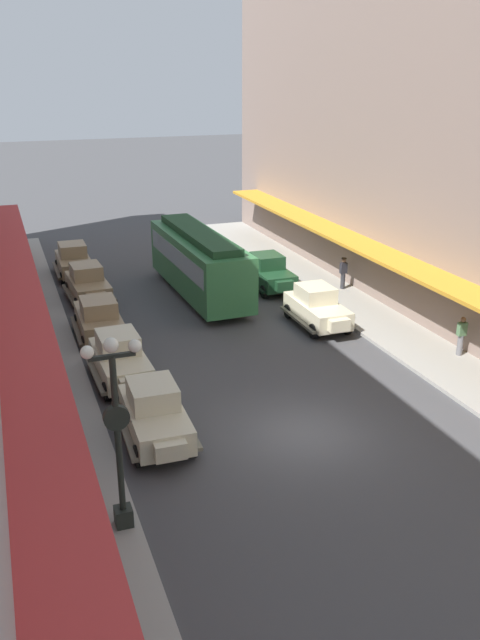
{
  "coord_description": "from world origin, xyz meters",
  "views": [
    {
      "loc": [
        -8.5,
        -17.08,
        11.07
      ],
      "look_at": [
        0.0,
        6.0,
        1.8
      ],
      "focal_mm": 37.47,
      "sensor_mm": 36.0,
      "label": 1
    }
  ],
  "objects_px": {
    "parked_car_5": "(155,412)",
    "pedestrian_1": "(343,273)",
    "parked_car_4": "(88,283)",
    "parked_car_3": "(269,272)",
    "parked_car_1": "(120,357)",
    "parked_car_2": "(99,317)",
    "parked_car_0": "(74,260)",
    "pedestrian_0": "(461,336)",
    "streetcar": "(199,260)",
    "lamp_post_with_clock": "(117,427)",
    "parked_car_6": "(317,306)"
  },
  "relations": [
    {
      "from": "parked_car_2",
      "to": "pedestrian_0",
      "type": "height_order",
      "value": "parked_car_2"
    },
    {
      "from": "parked_car_0",
      "to": "parked_car_4",
      "type": "bearing_deg",
      "value": -88.41
    },
    {
      "from": "parked_car_4",
      "to": "pedestrian_0",
      "type": "height_order",
      "value": "parked_car_4"
    },
    {
      "from": "parked_car_0",
      "to": "pedestrian_1",
      "type": "height_order",
      "value": "parked_car_0"
    },
    {
      "from": "parked_car_1",
      "to": "parked_car_3",
      "type": "height_order",
      "value": "same"
    },
    {
      "from": "parked_car_3",
      "to": "parked_car_2",
      "type": "bearing_deg",
      "value": -157.92
    },
    {
      "from": "parked_car_5",
      "to": "parked_car_3",
      "type": "bearing_deg",
      "value": 54.62
    },
    {
      "from": "parked_car_2",
      "to": "parked_car_0",
      "type": "bearing_deg",
      "value": 89.13
    },
    {
      "from": "parked_car_3",
      "to": "lamp_post_with_clock",
      "type": "xyz_separation_m",
      "value": [
        -11.15,
        -17.27,
        2.04
      ]
    },
    {
      "from": "parked_car_4",
      "to": "pedestrian_1",
      "type": "distance_m",
      "value": 13.23
    },
    {
      "from": "parked_car_5",
      "to": "pedestrian_0",
      "type": "distance_m",
      "value": 13.23
    },
    {
      "from": "parked_car_3",
      "to": "parked_car_0",
      "type": "bearing_deg",
      "value": 147.76
    },
    {
      "from": "lamp_post_with_clock",
      "to": "parked_car_3",
      "type": "bearing_deg",
      "value": 57.15
    },
    {
      "from": "parked_car_0",
      "to": "lamp_post_with_clock",
      "type": "bearing_deg",
      "value": -94.13
    },
    {
      "from": "parked_car_1",
      "to": "parked_car_2",
      "type": "relative_size",
      "value": 1.0
    },
    {
      "from": "parked_car_6",
      "to": "lamp_post_with_clock",
      "type": "xyz_separation_m",
      "value": [
        -11.11,
        -11.4,
        2.04
      ]
    },
    {
      "from": "parked_car_0",
      "to": "parked_car_2",
      "type": "relative_size",
      "value": 1.0
    },
    {
      "from": "parked_car_4",
      "to": "parked_car_3",
      "type": "bearing_deg",
      "value": -8.17
    },
    {
      "from": "parked_car_6",
      "to": "parked_car_3",
      "type": "bearing_deg",
      "value": 89.61
    },
    {
      "from": "parked_car_0",
      "to": "pedestrian_0",
      "type": "xyz_separation_m",
      "value": [
        13.23,
        -17.19,
        0.05
      ]
    },
    {
      "from": "parked_car_3",
      "to": "pedestrian_0",
      "type": "distance_m",
      "value": 11.84
    },
    {
      "from": "parked_car_4",
      "to": "lamp_post_with_clock",
      "type": "height_order",
      "value": "lamp_post_with_clock"
    },
    {
      "from": "parked_car_4",
      "to": "pedestrian_0",
      "type": "bearing_deg",
      "value": -43.79
    },
    {
      "from": "parked_car_6",
      "to": "lamp_post_with_clock",
      "type": "relative_size",
      "value": 0.83
    },
    {
      "from": "streetcar",
      "to": "pedestrian_1",
      "type": "height_order",
      "value": "streetcar"
    },
    {
      "from": "parked_car_2",
      "to": "pedestrian_0",
      "type": "bearing_deg",
      "value": -28.67
    },
    {
      "from": "parked_car_1",
      "to": "parked_car_3",
      "type": "xyz_separation_m",
      "value": [
        9.56,
        8.52,
        0.0
      ]
    },
    {
      "from": "streetcar",
      "to": "lamp_post_with_clock",
      "type": "height_order",
      "value": "lamp_post_with_clock"
    },
    {
      "from": "parked_car_1",
      "to": "parked_car_5",
      "type": "xyz_separation_m",
      "value": [
        0.23,
        -4.62,
        0.0
      ]
    },
    {
      "from": "pedestrian_1",
      "to": "parked_car_6",
      "type": "bearing_deg",
      "value": -131.03
    },
    {
      "from": "parked_car_0",
      "to": "pedestrian_1",
      "type": "distance_m",
      "value": 15.12
    },
    {
      "from": "parked_car_4",
      "to": "pedestrian_0",
      "type": "relative_size",
      "value": 2.63
    },
    {
      "from": "pedestrian_1",
      "to": "streetcar",
      "type": "bearing_deg",
      "value": 165.38
    },
    {
      "from": "streetcar",
      "to": "lamp_post_with_clock",
      "type": "bearing_deg",
      "value": -112.88
    },
    {
      "from": "parked_car_2",
      "to": "lamp_post_with_clock",
      "type": "height_order",
      "value": "lamp_post_with_clock"
    },
    {
      "from": "pedestrian_0",
      "to": "parked_car_4",
      "type": "bearing_deg",
      "value": 136.21
    },
    {
      "from": "parked_car_2",
      "to": "parked_car_4",
      "type": "relative_size",
      "value": 0.99
    },
    {
      "from": "streetcar",
      "to": "pedestrian_0",
      "type": "xyz_separation_m",
      "value": [
        7.57,
        -11.34,
        -0.91
      ]
    },
    {
      "from": "parked_car_5",
      "to": "pedestrian_1",
      "type": "xyz_separation_m",
      "value": [
        12.84,
        11.34,
        0.07
      ]
    },
    {
      "from": "lamp_post_with_clock",
      "to": "pedestrian_1",
      "type": "relative_size",
      "value": 3.09
    },
    {
      "from": "parked_car_1",
      "to": "parked_car_2",
      "type": "xyz_separation_m",
      "value": [
        -0.06,
        4.62,
        0.0
      ]
    },
    {
      "from": "streetcar",
      "to": "parked_car_5",
      "type": "bearing_deg",
      "value": -112.6
    },
    {
      "from": "lamp_post_with_clock",
      "to": "parked_car_5",
      "type": "bearing_deg",
      "value": 66.22
    },
    {
      "from": "parked_car_0",
      "to": "parked_car_2",
      "type": "height_order",
      "value": "same"
    },
    {
      "from": "parked_car_5",
      "to": "pedestrian_1",
      "type": "distance_m",
      "value": 17.13
    },
    {
      "from": "parked_car_5",
      "to": "parked_car_4",
      "type": "bearing_deg",
      "value": 90.06
    },
    {
      "from": "parked_car_0",
      "to": "parked_car_3",
      "type": "bearing_deg",
      "value": -32.24
    },
    {
      "from": "parked_car_0",
      "to": "streetcar",
      "type": "distance_m",
      "value": 8.2
    },
    {
      "from": "parked_car_3",
      "to": "pedestrian_0",
      "type": "relative_size",
      "value": 2.6
    },
    {
      "from": "parked_car_4",
      "to": "parked_car_5",
      "type": "xyz_separation_m",
      "value": [
        0.02,
        -14.48,
        0.0
      ]
    }
  ]
}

